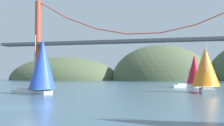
# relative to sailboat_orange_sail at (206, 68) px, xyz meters

# --- Properties ---
(ground_plane) EXTENTS (360.00, 360.00, 0.00)m
(ground_plane) POSITION_rel_sailboat_orange_sail_xyz_m (-18.20, -25.89, -4.12)
(ground_plane) COLOR #426075
(headland_left) EXTENTS (70.26, 44.00, 28.81)m
(headland_left) POSITION_rel_sailboat_orange_sail_xyz_m (-73.20, 109.11, -4.12)
(headland_left) COLOR #4C5B3D
(headland_left) RESTS_ON ground_plane
(headland_center) EXTENTS (56.61, 44.00, 40.86)m
(headland_center) POSITION_rel_sailboat_orange_sail_xyz_m (-13.20, 109.11, -4.12)
(headland_center) COLOR #4C5B3D
(headland_center) RESTS_ON ground_plane
(suspension_bridge) EXTENTS (137.51, 6.00, 38.78)m
(suspension_bridge) POSITION_rel_sailboat_orange_sail_xyz_m (-18.20, 69.11, 14.46)
(suspension_bridge) COLOR #A34228
(suspension_bridge) RESTS_ON ground_plane
(sailboat_orange_sail) EXTENTS (4.64, 7.66, 8.41)m
(sailboat_orange_sail) POSITION_rel_sailboat_orange_sail_xyz_m (0.00, 0.00, 0.00)
(sailboat_orange_sail) COLOR #B7B2A8
(sailboat_orange_sail) RESTS_ON ground_plane
(sailboat_green_sail) EXTENTS (4.14, 7.25, 7.77)m
(sailboat_green_sail) POSITION_rel_sailboat_orange_sail_xyz_m (-44.50, 25.02, -0.51)
(sailboat_green_sail) COLOR navy
(sailboat_green_sail) RESTS_ON ground_plane
(sailboat_white_mainsail) EXTENTS (7.05, 4.69, 7.66)m
(sailboat_white_mainsail) POSITION_rel_sailboat_orange_sail_xyz_m (-0.14, 28.41, -0.23)
(sailboat_white_mainsail) COLOR white
(sailboat_white_mainsail) RESTS_ON ground_plane
(sailboat_crimson_sail) EXTENTS (7.69, 4.85, 8.15)m
(sailboat_crimson_sail) POSITION_rel_sailboat_orange_sail_xyz_m (-0.78, 18.33, 0.02)
(sailboat_crimson_sail) COLOR white
(sailboat_crimson_sail) RESTS_ON ground_plane
(sailboat_blue_spinnaker) EXTENTS (8.59, 5.28, 9.41)m
(sailboat_blue_spinnaker) POSITION_rel_sailboat_orange_sail_xyz_m (-25.45, -9.77, 0.31)
(sailboat_blue_spinnaker) COLOR white
(sailboat_blue_spinnaker) RESTS_ON ground_plane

